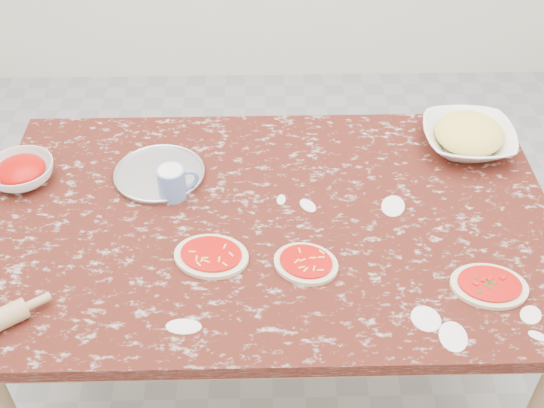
{
  "coord_description": "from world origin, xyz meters",
  "views": [
    {
      "loc": [
        -0.03,
        -1.38,
        2.05
      ],
      "look_at": [
        0.0,
        0.0,
        0.8
      ],
      "focal_mm": 44.42,
      "sensor_mm": 36.0,
      "label": 1
    }
  ],
  "objects": [
    {
      "name": "cheese_bowl",
      "position": [
        0.62,
        0.31,
        0.78
      ],
      "size": [
        0.3,
        0.3,
        0.07
      ],
      "primitive_type": "imported",
      "rotation": [
        0.0,
        0.0,
        -0.04
      ],
      "color": "white",
      "rests_on": "worktable"
    },
    {
      "name": "pizza_left",
      "position": [
        -0.16,
        -0.15,
        0.76
      ],
      "size": [
        0.23,
        0.2,
        0.02
      ],
      "color": "beige",
      "rests_on": "worktable"
    },
    {
      "name": "pizza_mid",
      "position": [
        0.08,
        -0.19,
        0.76
      ],
      "size": [
        0.21,
        0.2,
        0.02
      ],
      "color": "beige",
      "rests_on": "worktable"
    },
    {
      "name": "pizza_right",
      "position": [
        0.54,
        -0.27,
        0.76
      ],
      "size": [
        0.21,
        0.17,
        0.02
      ],
      "color": "beige",
      "rests_on": "worktable"
    },
    {
      "name": "sauce_bowl",
      "position": [
        -0.74,
        0.18,
        0.78
      ],
      "size": [
        0.25,
        0.25,
        0.06
      ],
      "primitive_type": "imported",
      "rotation": [
        0.0,
        0.0,
        0.33
      ],
      "color": "white",
      "rests_on": "worktable"
    },
    {
      "name": "flour_mug",
      "position": [
        -0.28,
        0.1,
        0.8
      ],
      "size": [
        0.12,
        0.08,
        0.1
      ],
      "color": "#6181C6",
      "rests_on": "worktable"
    },
    {
      "name": "ground",
      "position": [
        0.0,
        0.0,
        0.0
      ],
      "size": [
        4.0,
        4.0,
        0.0
      ],
      "primitive_type": "plane",
      "color": "gray"
    },
    {
      "name": "pizza_tray",
      "position": [
        -0.34,
        0.19,
        0.76
      ],
      "size": [
        0.31,
        0.31,
        0.01
      ],
      "primitive_type": "cylinder",
      "rotation": [
        0.0,
        0.0,
        0.16
      ],
      "color": "#B2B2B7",
      "rests_on": "worktable"
    },
    {
      "name": "worktable",
      "position": [
        0.0,
        0.0,
        0.67
      ],
      "size": [
        1.6,
        1.0,
        0.75
      ],
      "color": "#3F140E",
      "rests_on": "ground"
    }
  ]
}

